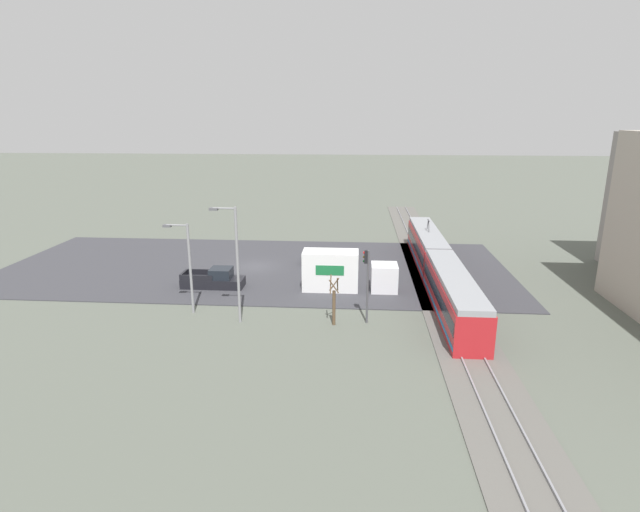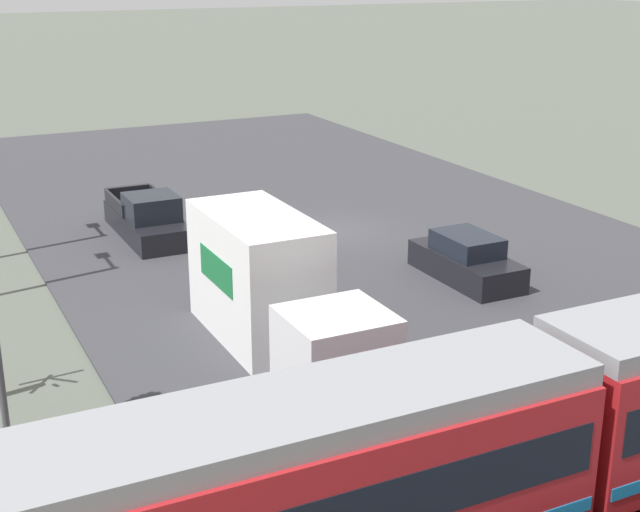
# 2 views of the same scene
# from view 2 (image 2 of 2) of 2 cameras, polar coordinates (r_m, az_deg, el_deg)

# --- Properties ---
(ground_plane) EXTENTS (320.00, 320.00, 0.00)m
(ground_plane) POSITION_cam_2_polar(r_m,az_deg,el_deg) (34.59, 0.79, 1.51)
(ground_plane) COLOR #565B51
(road_surface) EXTENTS (22.07, 50.96, 0.08)m
(road_surface) POSITION_cam_2_polar(r_m,az_deg,el_deg) (34.58, 0.79, 1.58)
(road_surface) COLOR #38383D
(road_surface) RESTS_ON ground
(light_rail_tram) EXTENTS (30.04, 2.59, 4.39)m
(light_rail_tram) POSITION_cam_2_polar(r_m,az_deg,el_deg) (18.07, 15.07, -10.02)
(light_rail_tram) COLOR #B21E23
(light_rail_tram) RESTS_ON ground
(box_truck) EXTENTS (2.40, 8.32, 3.48)m
(box_truck) POSITION_cam_2_polar(r_m,az_deg,el_deg) (23.58, -2.94, -2.43)
(box_truck) COLOR silver
(box_truck) RESTS_ON ground
(pickup_truck) EXTENTS (1.97, 5.55, 1.77)m
(pickup_truck) POSITION_cam_2_polar(r_m,az_deg,el_deg) (34.28, -10.97, 2.31)
(pickup_truck) COLOR black
(pickup_truck) RESTS_ON ground
(sedan_car_0) EXTENTS (1.82, 4.29, 1.53)m
(sedan_car_0) POSITION_cam_2_polar(r_m,az_deg,el_deg) (29.55, 9.34, -0.29)
(sedan_car_0) COLOR black
(sedan_car_0) RESTS_ON ground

